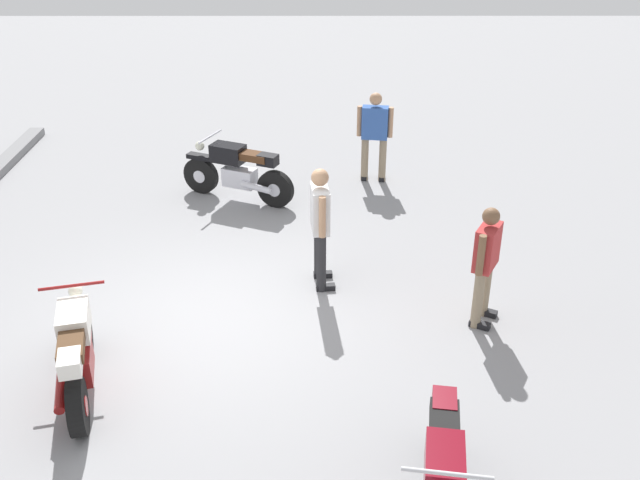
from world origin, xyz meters
TOP-DOWN VIEW (x-y plane):
  - ground_plane at (0.00, 0.00)m, footprint 40.00×40.00m
  - motorcycle_maroon_cruiser at (-3.14, -2.44)m, footprint 2.08×0.75m
  - motorcycle_cream_vintage at (-1.34, 1.22)m, footprint 1.93×0.77m
  - motorcycle_black_cruiser at (3.68, -0.01)m, footprint 1.02×1.96m
  - person_in_blue_shirt at (4.51, -2.38)m, footprint 0.36×0.64m
  - person_in_red_shirt at (0.01, -3.43)m, footprint 0.59×0.46m
  - person_in_white_shirt at (0.90, -1.40)m, footprint 0.66×0.35m

SIDE VIEW (x-z plane):
  - ground_plane at x=0.00m, z-range 0.00..0.00m
  - motorcycle_cream_vintage at x=-1.34m, z-range -0.05..1.02m
  - motorcycle_maroon_cruiser at x=-3.14m, z-range -0.02..1.06m
  - motorcycle_black_cruiser at x=3.68m, z-range -0.02..1.06m
  - person_in_red_shirt at x=0.01m, z-range 0.10..1.67m
  - person_in_blue_shirt at x=4.51m, z-range 0.11..1.74m
  - person_in_white_shirt at x=0.90m, z-range 0.12..1.83m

